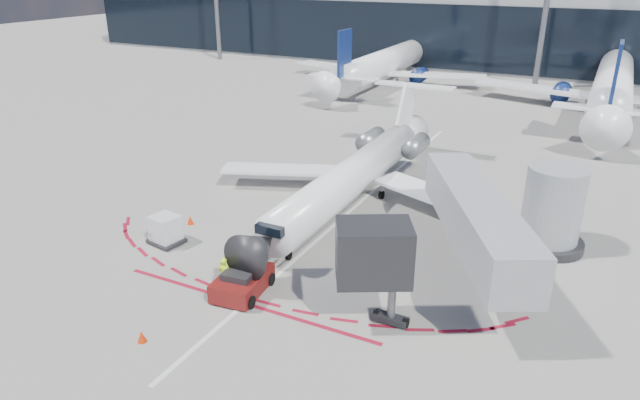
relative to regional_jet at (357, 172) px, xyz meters
The scene contains 13 objects.
ground 3.27m from the regional_jet, 83.06° to the right, with size 260.00×260.00×0.00m, color slate.
apron_centerline 2.19m from the regional_jet, 57.16° to the right, with size 0.25×40.00×0.01m, color silver.
apron_stop_bar 14.13m from the regional_jet, 88.77° to the right, with size 14.00×0.25×0.01m, color maroon.
terminal_building 62.84m from the regional_jet, 89.72° to the left, with size 150.00×24.15×24.00m.
jet_bridge 11.52m from the regional_jet, 28.49° to the right, with size 10.03×15.20×4.90m.
regional_jet is the anchor object (origin of this frame).
pushback_tug 13.28m from the regional_jet, 91.51° to the right, with size 2.53×5.26×1.34m.
ramp_worker 13.58m from the regional_jet, 94.98° to the right, with size 0.68×0.45×1.87m, color #D4FD1A.
uld_container 13.05m from the regional_jet, 124.12° to the right, with size 2.06×1.83×1.72m.
safety_cone_left 11.31m from the regional_jet, 133.83° to the right, with size 0.41×0.41×0.57m, color red.
safety_cone_right 18.64m from the regional_jet, 96.12° to the right, with size 0.39×0.39×0.55m, color red.
bg_airliner_0 42.14m from the regional_jet, 108.31° to the left, with size 31.36×33.20×10.14m, color white, non-canonical shape.
bg_airliner_1 39.30m from the regional_jet, 68.58° to the left, with size 34.49×36.52×11.16m, color white, non-canonical shape.
Camera 1 is at (13.70, -30.51, 15.09)m, focal length 32.00 mm.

